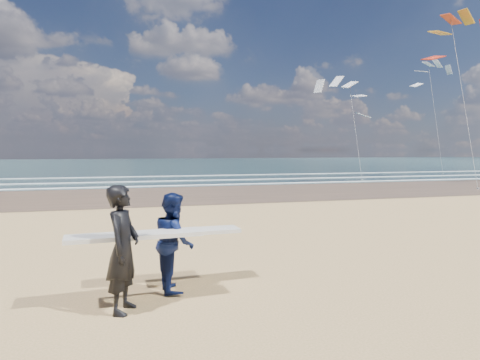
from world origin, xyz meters
name	(u,v)px	position (x,y,z in m)	size (l,w,h in m)	color
wet_sand_strip	(420,186)	(20.00, 18.00, 0.01)	(220.00, 12.00, 0.01)	brown
ocean	(227,163)	(20.00, 72.00, 0.01)	(220.00, 100.00, 0.02)	#173134
foam_breakers	(346,177)	(20.00, 28.10, 0.05)	(220.00, 11.70, 0.05)	white
surfer_near	(124,247)	(-0.30, -0.29, 1.01)	(2.23, 1.10, 2.00)	black
surfer_far	(175,241)	(0.59, 0.52, 0.90)	(2.22, 1.09, 1.78)	#0B153F
kite_0	(460,79)	(22.73, 17.54, 7.46)	(6.28, 4.79, 13.24)	slate
kite_1	(354,116)	(20.23, 27.25, 5.58)	(6.18, 4.78, 9.83)	slate
kite_5	(434,107)	(34.13, 33.43, 7.41)	(5.73, 4.73, 13.60)	slate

